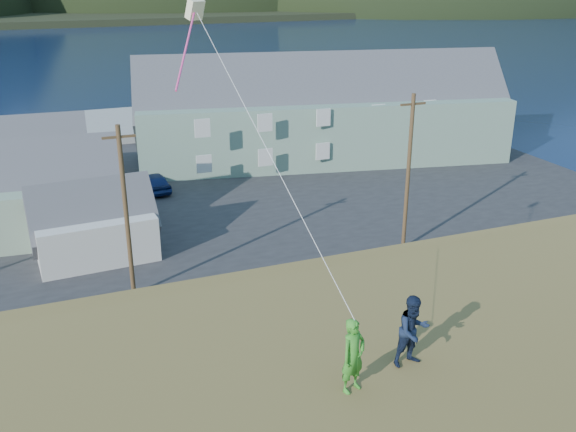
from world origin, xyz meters
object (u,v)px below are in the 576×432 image
(kite_flyer_navy, at_px, (413,331))
(wharf, at_px, (37,132))
(shed_palegreen_near, at_px, (40,193))
(kite_flyer_green, at_px, (353,356))
(lodge, at_px, (322,111))
(shed_white, at_px, (93,223))
(shed_palegreen_far, at_px, (23,154))

(kite_flyer_navy, bearing_deg, wharf, 93.70)
(shed_palegreen_near, xyz_separation_m, kite_flyer_green, (6.43, -30.73, 5.28))
(lodge, height_order, kite_flyer_green, lodge)
(lodge, relative_size, shed_white, 4.51)
(lodge, height_order, shed_white, lodge)
(shed_white, xyz_separation_m, shed_palegreen_far, (-3.72, 16.09, 0.37))
(lodge, distance_m, kite_flyer_navy, 42.89)
(shed_white, height_order, shed_palegreen_far, shed_palegreen_far)
(shed_palegreen_far, distance_m, kite_flyer_navy, 42.88)
(shed_palegreen_far, xyz_separation_m, kite_flyer_navy, (9.22, -41.51, 5.55))
(wharf, bearing_deg, shed_white, -85.51)
(wharf, distance_m, lodge, 30.29)
(wharf, xyz_separation_m, shed_palegreen_near, (-0.16, -27.81, 2.38))
(wharf, relative_size, kite_flyer_navy, 14.24)
(wharf, bearing_deg, lodge, -37.75)
(shed_palegreen_near, height_order, shed_white, shed_palegreen_near)
(wharf, distance_m, kite_flyer_navy, 59.19)
(lodge, xyz_separation_m, shed_palegreen_far, (-24.90, 1.76, -1.81))
(shed_palegreen_far, bearing_deg, shed_white, -73.20)
(shed_palegreen_near, bearing_deg, wharf, 95.20)
(lodge, bearing_deg, wharf, 153.53)
(lodge, xyz_separation_m, kite_flyer_navy, (-15.68, -39.75, 3.73))
(kite_flyer_green, bearing_deg, lodge, 46.24)
(lodge, relative_size, shed_palegreen_near, 3.07)
(shed_palegreen_near, relative_size, kite_flyer_green, 6.03)
(kite_flyer_green, bearing_deg, wharf, 75.88)
(lodge, distance_m, shed_white, 25.66)
(lodge, height_order, shed_palegreen_far, lodge)
(shed_palegreen_near, bearing_deg, shed_palegreen_far, 100.62)
(shed_white, distance_m, kite_flyer_green, 26.75)
(wharf, bearing_deg, shed_palegreen_far, -93.97)
(shed_palegreen_far, relative_size, kite_flyer_green, 5.69)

